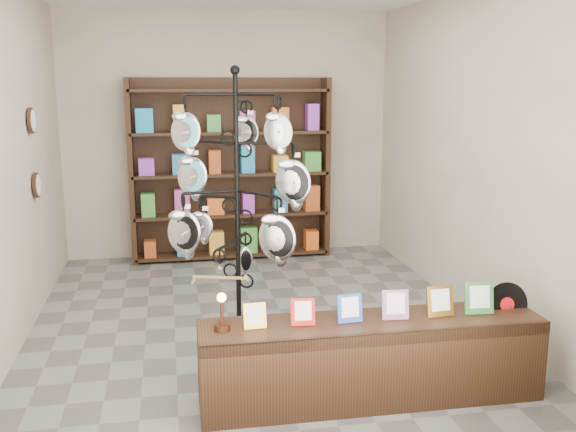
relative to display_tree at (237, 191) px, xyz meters
The scene contains 6 objects.
ground 1.45m from the display_tree, 67.32° to the left, with size 5.00×5.00×0.00m, color slate.
room_envelope 0.81m from the display_tree, 67.32° to the left, with size 5.00×5.00×5.00m.
display_tree is the anchor object (origin of this frame).
front_shelf 1.64m from the display_tree, 51.65° to the right, with size 2.34×0.51×0.83m.
back_shelving 2.88m from the display_tree, 85.32° to the left, with size 2.42×0.36×2.20m.
wall_clocks 2.21m from the display_tree, 141.95° to the left, with size 0.03×0.24×0.84m.
Camera 1 is at (-0.76, -5.46, 2.15)m, focal length 40.00 mm.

